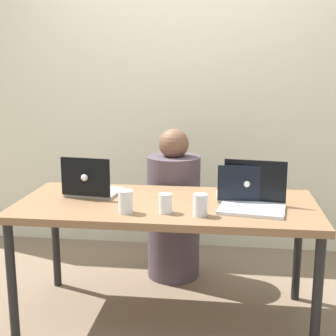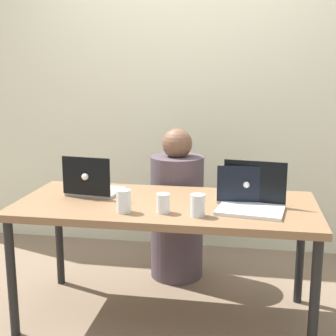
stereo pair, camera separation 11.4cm
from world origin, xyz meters
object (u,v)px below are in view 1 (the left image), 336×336
at_px(water_glass_right, 200,206).
at_px(water_glass_center, 165,205).
at_px(person_at_center, 174,212).
at_px(laptop_back_left, 91,187).
at_px(laptop_back_right, 245,192).
at_px(water_glass_left, 126,203).
at_px(laptop_front_right, 253,199).

relative_size(water_glass_right, water_glass_center, 1.11).
relative_size(person_at_center, laptop_back_left, 3.22).
xyz_separation_m(laptop_back_right, water_glass_right, (-0.24, -0.31, 0.00)).
distance_m(water_glass_left, water_glass_center, 0.20).
height_order(person_at_center, water_glass_center, person_at_center).
bearing_deg(water_glass_center, laptop_back_left, 149.16).
bearing_deg(water_glass_left, laptop_back_left, 131.33).
distance_m(person_at_center, water_glass_right, 0.88).
height_order(laptop_back_left, water_glass_right, laptop_back_left).
xyz_separation_m(laptop_back_left, water_glass_left, (0.27, -0.31, -0.00)).
bearing_deg(water_glass_right, water_glass_center, 171.76).
relative_size(water_glass_left, water_glass_center, 1.17).
bearing_deg(water_glass_left, water_glass_right, -0.09).
distance_m(person_at_center, laptop_front_right, 0.86).
relative_size(water_glass_right, water_glass_left, 0.95).
bearing_deg(person_at_center, laptop_front_right, 111.02).
distance_m(laptop_back_left, laptop_front_right, 0.94).
xyz_separation_m(water_glass_left, water_glass_center, (0.20, 0.03, -0.01)).
bearing_deg(laptop_front_right, water_glass_right, -139.98).
distance_m(person_at_center, laptop_back_left, 0.72).
relative_size(laptop_front_right, water_glass_left, 3.12).
bearing_deg(water_glass_left, laptop_front_right, 14.15).
xyz_separation_m(laptop_back_left, water_glass_center, (0.47, -0.28, -0.01)).
xyz_separation_m(person_at_center, water_glass_right, (0.23, -0.80, 0.29)).
height_order(laptop_back_left, laptop_front_right, laptop_front_right).
bearing_deg(laptop_back_right, water_glass_left, 24.48).
height_order(laptop_front_right, water_glass_left, laptop_front_right).
bearing_deg(laptop_back_right, water_glass_center, 32.24).
bearing_deg(person_at_center, water_glass_left, 62.05).
xyz_separation_m(laptop_back_left, laptop_front_right, (0.93, -0.14, 0.00)).
bearing_deg(water_glass_right, laptop_back_right, 52.99).
height_order(laptop_front_right, water_glass_center, laptop_front_right).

